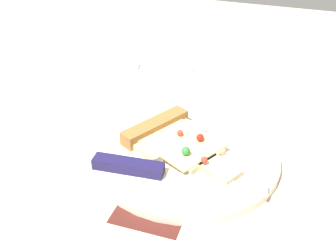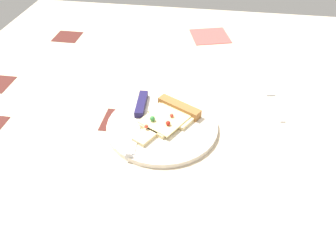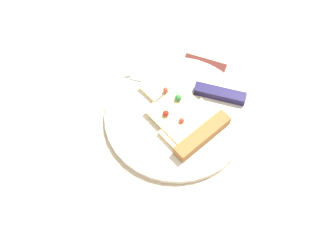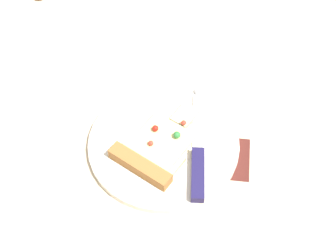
{
  "view_description": "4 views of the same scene",
  "coord_description": "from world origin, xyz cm",
  "views": [
    {
      "loc": [
        -17.84,
        54.47,
        38.55
      ],
      "look_at": [
        -0.8,
        3.19,
        3.76
      ],
      "focal_mm": 45.53,
      "sensor_mm": 36.0,
      "label": 1
    },
    {
      "loc": [
        -68.28,
        -6.12,
        54.96
      ],
      "look_at": [
        -6.22,
        3.8,
        2.47
      ],
      "focal_mm": 36.75,
      "sensor_mm": 36.0,
      "label": 2
    },
    {
      "loc": [
        6.59,
        -29.59,
        63.0
      ],
      "look_at": [
        -4.95,
        2.11,
        1.93
      ],
      "focal_mm": 40.57,
      "sensor_mm": 36.0,
      "label": 3
    },
    {
      "loc": [
        46.41,
        12.14,
        76.56
      ],
      "look_at": [
        -7.6,
        5.92,
        2.04
      ],
      "focal_mm": 54.26,
      "sensor_mm": 36.0,
      "label": 4
    }
  ],
  "objects": [
    {
      "name": "ground_plane",
      "position": [
        -0.0,
        0.05,
        -1.5
      ],
      "size": [
        150.19,
        150.19,
        3.0
      ],
      "color": "#C6B293",
      "rests_on": "ground"
    },
    {
      "name": "plate",
      "position": [
        -4.51,
        5.51,
        0.65
      ],
      "size": [
        27.25,
        27.25,
        1.3
      ],
      "primitive_type": "cylinder",
      "color": "silver",
      "rests_on": "ground_plane"
    },
    {
      "name": "pizza_slice",
      "position": [
        -2.24,
        4.27,
        2.1
      ],
      "size": [
        19.01,
        15.2,
        2.57
      ],
      "rotation": [
        0.0,
        0.0,
        1.07
      ],
      "color": "beige",
      "rests_on": "plate"
    },
    {
      "name": "knife",
      "position": [
        -2.53,
        11.8,
        1.91
      ],
      "size": [
        24.09,
        3.85,
        2.45
      ],
      "rotation": [
        0.0,
        0.0,
        1.64
      ],
      "color": "silver",
      "rests_on": "plate"
    },
    {
      "name": "fork",
      "position": [
        11.06,
        -22.59,
        0.4
      ],
      "size": [
        15.37,
        4.56,
        0.8
      ],
      "rotation": [
        0.0,
        0.0,
        4.9
      ],
      "color": "silver",
      "rests_on": "ground_plane"
    }
  ]
}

